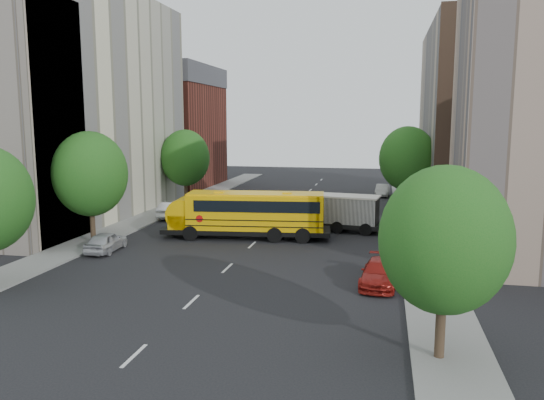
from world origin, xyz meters
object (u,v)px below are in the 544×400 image
(parked_car_0, at_px, (106,242))
(parked_car_5, at_px, (382,190))
(school_bus, at_px, (245,212))
(parked_car_3, at_px, (380,273))
(street_tree_3, at_px, (445,240))
(parked_car_1, at_px, (171,210))
(street_tree_5, at_px, (403,155))
(safari_truck, at_px, (339,212))
(street_tree_4, at_px, (407,159))
(street_tree_2, at_px, (185,158))
(street_tree_1, at_px, (90,174))

(parked_car_0, bearing_deg, parked_car_5, -124.09)
(school_bus, distance_m, parked_car_3, 13.71)
(street_tree_3, distance_m, parked_car_1, 32.40)
(parked_car_1, height_order, parked_car_5, parked_car_1)
(street_tree_5, bearing_deg, safari_truck, -104.05)
(street_tree_3, bearing_deg, street_tree_4, 90.00)
(street_tree_2, xyz_separation_m, street_tree_4, (22.00, 0.00, 0.25))
(parked_car_5, bearing_deg, parked_car_0, -116.60)
(school_bus, height_order, parked_car_1, school_bus)
(street_tree_4, bearing_deg, street_tree_5, 90.00)
(street_tree_2, distance_m, parked_car_1, 8.47)
(street_tree_4, relative_size, street_tree_5, 1.08)
(parked_car_3, relative_size, parked_car_5, 1.12)
(street_tree_1, bearing_deg, parked_car_5, 55.19)
(parked_car_5, bearing_deg, street_tree_5, 38.56)
(parked_car_0, bearing_deg, street_tree_4, -138.92)
(street_tree_2, xyz_separation_m, street_tree_3, (22.00, -32.00, -0.37))
(street_tree_1, relative_size, parked_car_1, 1.81)
(street_tree_4, distance_m, school_bus, 18.71)
(street_tree_1, height_order, street_tree_5, street_tree_1)
(safari_truck, distance_m, parked_car_3, 13.88)
(street_tree_2, distance_m, school_bus, 17.40)
(street_tree_3, relative_size, parked_car_0, 1.79)
(parked_car_5, bearing_deg, safari_truck, -95.31)
(street_tree_1, xyz_separation_m, parked_car_3, (19.80, -5.42, -4.29))
(parked_car_3, bearing_deg, street_tree_2, 135.00)
(parked_car_3, bearing_deg, parked_car_5, 94.79)
(safari_truck, xyz_separation_m, parked_car_3, (3.30, -13.46, -0.86))
(street_tree_2, distance_m, parked_car_0, 20.33)
(street_tree_5, bearing_deg, street_tree_4, -90.00)
(street_tree_4, bearing_deg, school_bus, -130.76)
(safari_truck, distance_m, parked_car_0, 17.55)
(school_bus, relative_size, parked_car_5, 3.11)
(parked_car_1, bearing_deg, street_tree_4, -166.02)
(parked_car_0, bearing_deg, street_tree_1, -45.82)
(safari_truck, distance_m, parked_car_5, 20.72)
(street_tree_2, relative_size, street_tree_3, 1.08)
(street_tree_4, bearing_deg, street_tree_2, 180.00)
(street_tree_1, bearing_deg, street_tree_4, 39.29)
(safari_truck, relative_size, parked_car_1, 1.59)
(street_tree_3, height_order, parked_car_1, street_tree_3)
(street_tree_5, relative_size, school_bus, 0.60)
(street_tree_3, distance_m, safari_truck, 22.90)
(street_tree_1, height_order, parked_car_0, street_tree_1)
(street_tree_5, height_order, parked_car_3, street_tree_5)
(street_tree_5, xyz_separation_m, parked_car_3, (-2.20, -35.42, -4.05))
(street_tree_1, relative_size, street_tree_2, 1.03)
(street_tree_3, bearing_deg, parked_car_3, 104.39)
(parked_car_0, bearing_deg, parked_car_3, 164.89)
(safari_truck, relative_size, parked_car_0, 1.76)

